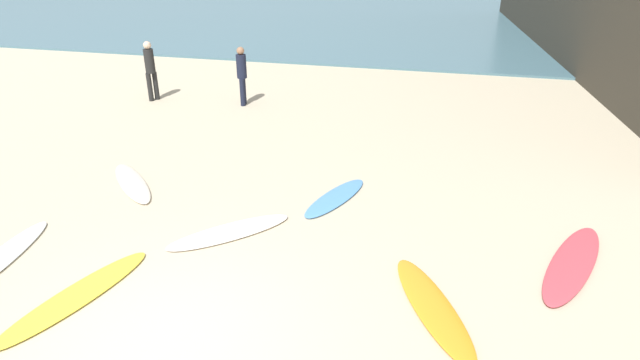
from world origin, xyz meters
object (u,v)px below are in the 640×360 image
(surfboard_1, at_px, (572,263))
(surfboard_6, at_px, (335,198))
(beachgoer_near, at_px, (150,68))
(surfboard_2, at_px, (132,183))
(surfboard_3, at_px, (76,296))
(beachgoer_mid, at_px, (242,73))
(surfboard_5, at_px, (433,307))
(surfboard_4, at_px, (230,232))

(surfboard_1, distance_m, surfboard_6, 4.27)
(beachgoer_near, bearing_deg, surfboard_2, -125.81)
(surfboard_2, distance_m, surfboard_3, 3.66)
(surfboard_2, relative_size, beachgoer_mid, 1.27)
(surfboard_1, relative_size, surfboard_6, 1.36)
(surfboard_1, relative_size, surfboard_2, 1.23)
(beachgoer_near, relative_size, beachgoer_mid, 1.04)
(surfboard_5, xyz_separation_m, beachgoer_near, (-8.45, 7.84, 0.93))
(surfboard_5, distance_m, beachgoer_near, 11.57)
(surfboard_2, height_order, surfboard_4, surfboard_2)
(surfboard_4, bearing_deg, beachgoer_near, -6.01)
(surfboard_5, bearing_deg, beachgoer_mid, -80.57)
(surfboard_4, height_order, surfboard_5, surfboard_5)
(surfboard_1, distance_m, surfboard_2, 8.27)
(surfboard_1, bearing_deg, surfboard_5, 59.49)
(surfboard_5, xyz_separation_m, surfboard_6, (-1.97, 2.89, -0.01))
(beachgoer_near, bearing_deg, surfboard_1, -90.54)
(surfboard_1, xyz_separation_m, surfboard_5, (-2.08, -1.56, -0.00))
(surfboard_3, distance_m, beachgoer_mid, 8.98)
(surfboard_5, bearing_deg, surfboard_6, -81.81)
(surfboard_5, relative_size, beachgoer_mid, 1.42)
(surfboard_3, relative_size, surfboard_4, 1.15)
(surfboard_1, xyz_separation_m, beachgoer_mid, (-7.80, 6.47, 0.88))
(surfboard_3, xyz_separation_m, surfboard_4, (1.49, 2.13, 0.00))
(surfboard_6, bearing_deg, beachgoer_mid, 147.69)
(surfboard_1, height_order, beachgoer_mid, beachgoer_mid)
(surfboard_3, xyz_separation_m, beachgoer_mid, (-0.74, 8.91, 0.89))
(surfboard_3, height_order, beachgoer_mid, beachgoer_mid)
(surfboard_2, distance_m, surfboard_5, 6.65)
(beachgoer_near, distance_m, beachgoer_mid, 2.74)
(surfboard_3, bearing_deg, beachgoer_near, 128.89)
(surfboard_6, relative_size, beachgoer_mid, 1.15)
(surfboard_2, bearing_deg, surfboard_3, -115.57)
(surfboard_6, bearing_deg, surfboard_5, -34.23)
(surfboard_3, relative_size, surfboard_5, 1.08)
(surfboard_6, bearing_deg, surfboard_2, -154.35)
(surfboard_3, bearing_deg, surfboard_2, 125.38)
(surfboard_2, distance_m, surfboard_6, 4.17)
(surfboard_1, distance_m, surfboard_4, 5.58)
(surfboard_2, relative_size, surfboard_5, 0.89)
(surfboard_3, bearing_deg, surfboard_1, 36.29)
(surfboard_1, distance_m, surfboard_5, 2.60)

